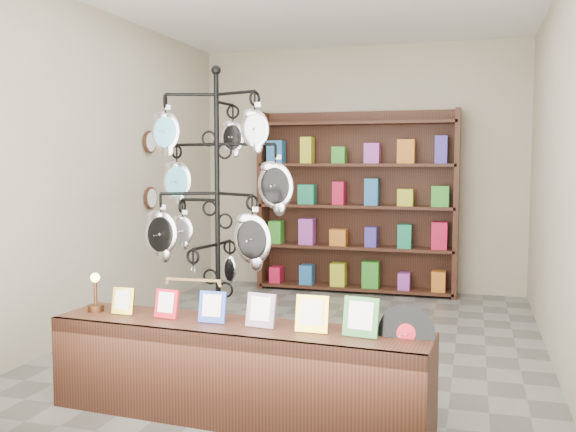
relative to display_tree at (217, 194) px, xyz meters
name	(u,v)px	position (x,y,z in m)	size (l,w,h in m)	color
ground	(309,341)	(0.54, 0.79, -1.34)	(5.00, 5.00, 0.00)	slate
room_envelope	(310,132)	(0.54, 0.79, 0.51)	(5.00, 5.00, 5.00)	#B0A68E
display_tree	(217,194)	(0.00, 0.00, 0.00)	(1.19, 1.00, 2.33)	black
front_shelf	(237,371)	(0.52, -0.97, -1.05)	(2.43, 0.65, 0.85)	black
back_shelving	(356,208)	(0.54, 3.09, -0.31)	(2.42, 0.36, 2.20)	black
wall_clocks	(150,170)	(-1.43, 1.59, 0.16)	(0.03, 0.24, 0.84)	black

